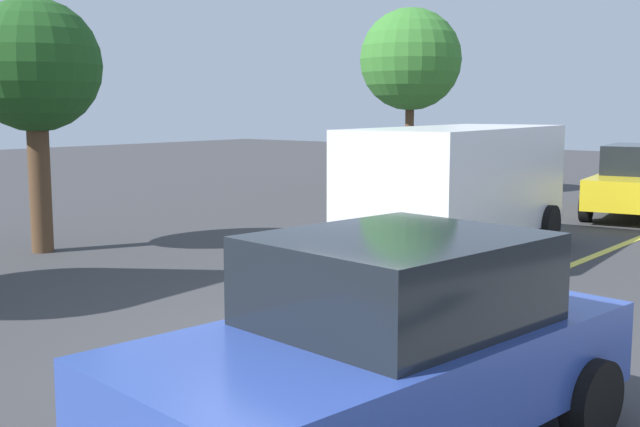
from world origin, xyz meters
name	(u,v)px	position (x,y,z in m)	size (l,w,h in m)	color
ground_plane	(324,365)	(0.00, 0.00, 0.00)	(80.00, 80.00, 0.00)	#38383A
lane_marking_centre	(469,306)	(3.00, 0.00, 0.01)	(28.00, 0.16, 0.01)	#E0D14C
white_van	(460,182)	(6.08, 1.89, 1.27)	(5.36, 2.65, 2.20)	white
car_blue_far_lane	(385,346)	(-1.30, -1.61, 0.81)	(4.27, 2.51, 1.62)	#2D479E
tree_left_verge	(35,68)	(1.73, 7.74, 3.20)	(2.29, 2.29, 4.40)	#513823
tree_right_verge	(410,60)	(13.68, 7.77, 3.87)	(2.91, 2.91, 5.35)	#513823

